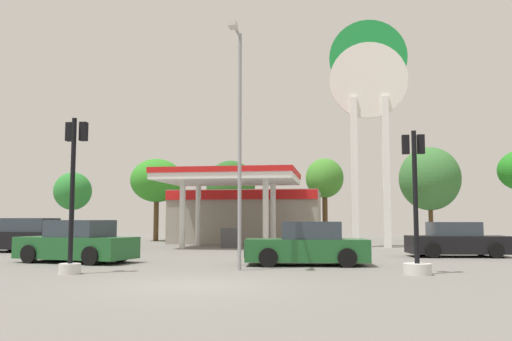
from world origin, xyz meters
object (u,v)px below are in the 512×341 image
object	(u,v)px
tree_4	(430,179)
corner_streetlamp	(239,126)
tree_2	(231,186)
car_0	(457,241)
car_3	(77,243)
traffic_signal_0	(72,210)
tree_3	(325,179)
station_pole_sign	(369,99)
car_2	(307,245)
car_1	(28,237)
traffic_signal_1	(416,229)
tree_1	(157,181)
tree_0	(73,191)

from	to	relation	value
tree_4	corner_streetlamp	bearing A→B (deg)	-112.09
tree_2	tree_4	distance (m)	14.81
tree_2	car_0	bearing A→B (deg)	-49.97
car_3	traffic_signal_0	world-z (taller)	traffic_signal_0
tree_2	tree_3	bearing A→B (deg)	13.05
station_pole_sign	car_2	bearing A→B (deg)	-103.33
car_1	traffic_signal_1	bearing A→B (deg)	-25.45
tree_1	traffic_signal_0	bearing A→B (deg)	-76.67
station_pole_sign	car_0	size ratio (longest dim) A/B	3.12
corner_streetlamp	car_2	bearing A→B (deg)	49.70
traffic_signal_1	station_pole_sign	bearing A→B (deg)	91.22
station_pole_sign	car_3	distance (m)	18.96
station_pole_sign	corner_streetlamp	distance (m)	16.37
corner_streetlamp	station_pole_sign	bearing A→B (deg)	71.56
car_3	traffic_signal_0	distance (m)	4.50
car_0	tree_3	xyz separation A→B (m)	(-5.96, 17.07, 4.02)
tree_0	traffic_signal_0	bearing A→B (deg)	-62.42
tree_0	corner_streetlamp	distance (m)	28.93
traffic_signal_1	corner_streetlamp	distance (m)	6.25
car_2	traffic_signal_0	xyz separation A→B (m)	(-6.71, -4.04, 1.19)
car_3	traffic_signal_1	size ratio (longest dim) A/B	1.11
tree_1	tree_3	world-z (taller)	tree_3
traffic_signal_1	tree_0	bearing A→B (deg)	134.47
car_1	tree_4	world-z (taller)	tree_4
corner_streetlamp	traffic_signal_0	bearing A→B (deg)	-160.44
station_pole_sign	car_1	size ratio (longest dim) A/B	2.89
station_pole_sign	corner_streetlamp	bearing A→B (deg)	-108.44
car_1	tree_0	distance (m)	16.38
traffic_signal_1	tree_3	world-z (taller)	tree_3
tree_1	car_1	bearing A→B (deg)	-97.07
car_1	traffic_signal_0	bearing A→B (deg)	-52.70
car_0	car_1	bearing A→B (deg)	179.05
car_1	tree_0	bearing A→B (deg)	110.34
car_1	tree_3	distance (m)	22.25
car_3	tree_0	bearing A→B (deg)	118.06
car_2	car_3	size ratio (longest dim) A/B	0.94
station_pole_sign	car_3	bearing A→B (deg)	-132.15
traffic_signal_1	tree_3	distance (m)	25.40
station_pole_sign	car_3	size ratio (longest dim) A/B	2.88
station_pole_sign	traffic_signal_0	xyz separation A→B (m)	(-9.71, -16.70, -6.81)
car_0	car_3	bearing A→B (deg)	-160.22
tree_2	corner_streetlamp	bearing A→B (deg)	-78.10
station_pole_sign	tree_3	world-z (taller)	station_pole_sign
tree_0	car_1	bearing A→B (deg)	-69.66
tree_3	car_1	bearing A→B (deg)	-130.19
car_0	tree_4	distance (m)	17.38
car_1	tree_2	world-z (taller)	tree_2
traffic_signal_0	tree_3	distance (m)	27.31
station_pole_sign	car_1	bearing A→B (deg)	-157.18
car_3	traffic_signal_1	world-z (taller)	traffic_signal_1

